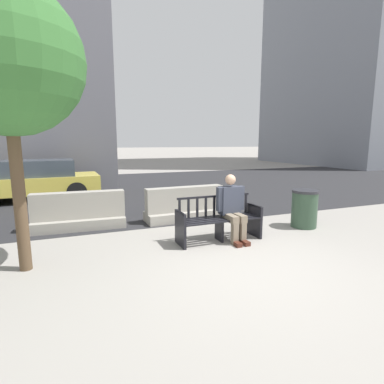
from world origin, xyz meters
name	(u,v)px	position (x,y,z in m)	size (l,w,h in m)	color
ground_plane	(248,268)	(0.00, 0.00, 0.00)	(200.00, 200.00, 0.00)	gray
street_asphalt	(139,188)	(0.00, 8.70, 0.00)	(120.00, 12.00, 0.01)	#28282B
street_bench	(219,221)	(0.17, 1.39, 0.40)	(1.70, 0.55, 0.88)	black
seated_person	(232,206)	(0.43, 1.33, 0.69)	(0.58, 0.72, 1.31)	#383D4C
jersey_barrier_centre	(185,206)	(0.09, 3.15, 0.34)	(2.03, 0.77, 0.84)	#9E998E
jersey_barrier_left	(80,214)	(-2.41, 3.29, 0.34)	(2.03, 0.78, 0.84)	#9E998E
street_tree	(6,60)	(-3.23, 1.21, 3.07)	(2.13, 2.13, 4.14)	brown
car_taxi_near	(36,180)	(-3.69, 7.44, 0.68)	(4.14, 2.01, 1.35)	#DBC64C
trash_bin	(304,208)	(2.44, 1.54, 0.44)	(0.60, 0.60, 0.86)	#334C38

